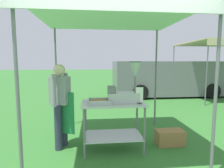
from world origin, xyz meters
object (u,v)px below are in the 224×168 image
at_px(van_grey, 169,78).
at_px(donut_fryer, 126,89).
at_px(stall_canopy, 113,19).
at_px(neighbour_tent, 215,44).
at_px(donut_tray, 100,102).
at_px(menu_sign, 139,96).
at_px(supply_crate, 170,137).
at_px(vendor, 61,102).
at_px(donut_cart, 113,115).

bearing_deg(van_grey, donut_fryer, -119.67).
relative_size(stall_canopy, neighbour_tent, 0.86).
bearing_deg(stall_canopy, neighbour_tent, 41.80).
distance_m(donut_tray, menu_sign, 0.71).
height_order(stall_canopy, van_grey, stall_canopy).
distance_m(donut_tray, donut_fryer, 0.53).
bearing_deg(menu_sign, donut_fryer, 150.31).
bearing_deg(supply_crate, stall_canopy, -179.16).
bearing_deg(donut_tray, donut_fryer, 4.21).
height_order(stall_canopy, donut_fryer, stall_canopy).
xyz_separation_m(donut_tray, van_grey, (3.65, 5.60, -0.06)).
relative_size(stall_canopy, donut_tray, 6.63).
xyz_separation_m(donut_fryer, supply_crate, (0.93, 0.14, -1.02)).
relative_size(supply_crate, van_grey, 0.10).
bearing_deg(vendor, van_grey, 50.61).
xyz_separation_m(menu_sign, vendor, (-1.43, 0.36, -0.14)).
height_order(supply_crate, neighbour_tent, neighbour_tent).
xyz_separation_m(donut_tray, vendor, (-0.73, 0.27, -0.04)).
bearing_deg(donut_fryer, neighbour_tent, 43.86).
distance_m(stall_canopy, menu_sign, 1.47).
relative_size(stall_canopy, vendor, 1.69).
height_order(donut_tray, neighbour_tent, neighbour_tent).
bearing_deg(donut_cart, neighbour_tent, 42.40).
xyz_separation_m(menu_sign, supply_crate, (0.71, 0.27, -0.90)).
relative_size(donut_fryer, neighbour_tent, 0.24).
bearing_deg(stall_canopy, van_grey, 58.01).
height_order(donut_tray, supply_crate, donut_tray).
height_order(donut_fryer, menu_sign, donut_fryer).
xyz_separation_m(donut_fryer, neighbour_tent, (4.91, 4.72, 1.29)).
xyz_separation_m(donut_tray, supply_crate, (1.41, 0.18, -0.79)).
xyz_separation_m(donut_cart, neighbour_tent, (5.14, 4.69, 1.79)).
distance_m(vendor, van_grey, 6.90).
bearing_deg(donut_cart, donut_fryer, -7.06).
relative_size(donut_fryer, menu_sign, 2.57).
bearing_deg(stall_canopy, donut_tray, -147.03).
relative_size(menu_sign, neighbour_tent, 0.09).
height_order(menu_sign, supply_crate, menu_sign).
bearing_deg(neighbour_tent, donut_fryer, -136.14).
bearing_deg(supply_crate, donut_cart, -174.33).
height_order(donut_tray, vendor, vendor).
bearing_deg(vendor, menu_sign, -14.28).
height_order(van_grey, neighbour_tent, neighbour_tent).
height_order(menu_sign, vendor, vendor).
bearing_deg(menu_sign, neighbour_tent, 45.98).
xyz_separation_m(vendor, van_grey, (4.38, 5.33, -0.03)).
height_order(stall_canopy, donut_cart, stall_canopy).
relative_size(donut_cart, menu_sign, 3.92).
bearing_deg(stall_canopy, supply_crate, 0.84).
distance_m(donut_tray, supply_crate, 1.62).
xyz_separation_m(supply_crate, neighbour_tent, (3.98, 4.58, 2.31)).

